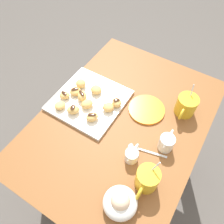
{
  "coord_description": "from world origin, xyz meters",
  "views": [
    {
      "loc": [
        0.48,
        0.24,
        1.58
      ],
      "look_at": [
        -0.01,
        -0.06,
        0.77
      ],
      "focal_mm": 35.92,
      "sensor_mm": 36.0,
      "label": 1
    }
  ],
  "objects": [
    {
      "name": "ground_plane",
      "position": [
        0.0,
        0.0,
        0.0
      ],
      "size": [
        8.0,
        8.0,
        0.0
      ],
      "primitive_type": "plane",
      "color": "#514C47"
    },
    {
      "name": "dining_table",
      "position": [
        0.0,
        0.0,
        0.59
      ],
      "size": [
        0.94,
        0.69,
        0.75
      ],
      "color": "brown",
      "rests_on": "ground_plane"
    },
    {
      "name": "beignet_10",
      "position": [
        0.09,
        -0.27,
        0.78
      ],
      "size": [
        0.05,
        0.05,
        0.03
      ],
      "primitive_type": "ellipsoid",
      "rotation": [
        0.0,
        0.0,
        3.07
      ],
      "color": "#E5B260",
      "rests_on": "pastry_plate_square"
    },
    {
      "name": "chocolate_drizzle_8",
      "position": [
        -0.05,
        -0.06,
        0.8
      ],
      "size": [
        0.04,
        0.03,
        0.0
      ],
      "primitive_type": "ellipsoid",
      "rotation": [
        0.0,
        0.0,
        2.51
      ],
      "color": "#381E11",
      "rests_on": "beignet_8"
    },
    {
      "name": "beignet_3",
      "position": [
        -0.06,
        -0.26,
        0.78
      ],
      "size": [
        0.07,
        0.07,
        0.04
      ],
      "primitive_type": "ellipsoid",
      "rotation": [
        0.0,
        0.0,
        5.62
      ],
      "color": "#E5B260",
      "rests_on": "pastry_plate_square"
    },
    {
      "name": "beignet_4",
      "position": [
        0.07,
        -0.11,
        0.78
      ],
      "size": [
        0.07,
        0.07,
        0.03
      ],
      "primitive_type": "ellipsoid",
      "rotation": [
        0.0,
        0.0,
        5.73
      ],
      "color": "#E5B260",
      "rests_on": "pastry_plate_square"
    },
    {
      "name": "chocolate_drizzle_4",
      "position": [
        0.07,
        -0.11,
        0.8
      ],
      "size": [
        0.03,
        0.04,
        0.0
      ],
      "primitive_type": "ellipsoid",
      "rotation": [
        0.0,
        0.0,
        5.28
      ],
      "color": "#381E11",
      "rests_on": "beignet_4"
    },
    {
      "name": "chocolate_drizzle_5",
      "position": [
        -0.01,
        -0.26,
        0.8
      ],
      "size": [
        0.04,
        0.04,
        0.0
      ],
      "primitive_type": "ellipsoid",
      "rotation": [
        0.0,
        0.0,
        2.44
      ],
      "color": "#381E11",
      "rests_on": "beignet_5"
    },
    {
      "name": "beignet_0",
      "position": [
        -0.07,
        -0.18,
        0.78
      ],
      "size": [
        0.06,
        0.06,
        0.04
      ],
      "primitive_type": "ellipsoid",
      "rotation": [
        0.0,
        0.0,
        1.32
      ],
      "color": "#E5B260",
      "rests_on": "pastry_plate_square"
    },
    {
      "name": "beignet_1",
      "position": [
        0.08,
        -0.2,
        0.78
      ],
      "size": [
        0.07,
        0.07,
        0.04
      ],
      "primitive_type": "ellipsoid",
      "rotation": [
        0.0,
        0.0,
        3.78
      ],
      "color": "#E5B260",
      "rests_on": "pastry_plate_square"
    },
    {
      "name": "cream_pitcher_white",
      "position": [
        0.02,
        0.21,
        0.79
      ],
      "size": [
        0.1,
        0.06,
        0.07
      ],
      "color": "silver",
      "rests_on": "dining_table"
    },
    {
      "name": "beignet_6",
      "position": [
        -0.01,
        -0.08,
        0.78
      ],
      "size": [
        0.05,
        0.05,
        0.04
      ],
      "primitive_type": "ellipsoid",
      "rotation": [
        0.0,
        0.0,
        4.72
      ],
      "color": "#E5B260",
      "rests_on": "pastry_plate_square"
    },
    {
      "name": "chocolate_sauce_pitcher",
      "position": [
        0.13,
        0.12,
        0.78
      ],
      "size": [
        0.09,
        0.05,
        0.06
      ],
      "color": "silver",
      "rests_on": "dining_table"
    },
    {
      "name": "beignet_8",
      "position": [
        -0.05,
        -0.06,
        0.78
      ],
      "size": [
        0.07,
        0.07,
        0.03
      ],
      "primitive_type": "ellipsoid",
      "rotation": [
        0.0,
        0.0,
        2.32
      ],
      "color": "#E5B260",
      "rests_on": "pastry_plate_square"
    },
    {
      "name": "loose_spoon_near_saucer",
      "position": [
        0.08,
        0.14,
        0.75
      ],
      "size": [
        0.05,
        0.16,
        0.01
      ],
      "color": "silver",
      "rests_on": "dining_table"
    },
    {
      "name": "chocolate_drizzle_1",
      "position": [
        0.08,
        -0.2,
        0.8
      ],
      "size": [
        0.04,
        0.03,
        0.0
      ],
      "primitive_type": "ellipsoid",
      "rotation": [
        0.0,
        0.0,
        3.53
      ],
      "color": "#381E11",
      "rests_on": "beignet_1"
    },
    {
      "name": "beignet_9",
      "position": [
        0.02,
        -0.17,
        0.78
      ],
      "size": [
        0.07,
        0.07,
        0.04
      ],
      "primitive_type": "ellipsoid",
      "rotation": [
        0.0,
        0.0,
        2.71
      ],
      "color": "#E5B260",
      "rests_on": "pastry_plate_square"
    },
    {
      "name": "chocolate_drizzle_7",
      "position": [
        0.04,
        -0.29,
        0.8
      ],
      "size": [
        0.02,
        0.04,
        0.0
      ],
      "primitive_type": "ellipsoid",
      "rotation": [
        0.0,
        0.0,
        1.34
      ],
      "color": "#381E11",
      "rests_on": "beignet_7"
    },
    {
      "name": "saucer_orange_left",
      "position": [
        -0.11,
        0.07,
        0.75
      ],
      "size": [
        0.16,
        0.16,
        0.01
      ],
      "primitive_type": "cylinder",
      "color": "orange",
      "rests_on": "dining_table"
    },
    {
      "name": "coffee_mug_mustard_right",
      "position": [
        0.19,
        0.21,
        0.8
      ],
      "size": [
        0.12,
        0.08,
        0.15
      ],
      "color": "gold",
      "rests_on": "dining_table"
    },
    {
      "name": "coffee_mug_mustard_left",
      "position": [
        -0.19,
        0.21,
        0.8
      ],
      "size": [
        0.13,
        0.09,
        0.14
      ],
      "color": "gold",
      "rests_on": "dining_table"
    },
    {
      "name": "pastry_plate_square",
      "position": [
        -0.01,
        -0.18,
        0.76
      ],
      "size": [
        0.31,
        0.31,
        0.02
      ],
      "primitive_type": "cube",
      "color": "silver",
      "rests_on": "dining_table"
    },
    {
      "name": "beignet_7",
      "position": [
        0.04,
        -0.29,
        0.78
      ],
      "size": [
        0.05,
        0.05,
        0.03
      ],
      "primitive_type": "ellipsoid",
      "rotation": [
        0.0,
        0.0,
        1.8
      ],
      "color": "#E5B260",
      "rests_on": "pastry_plate_square"
    },
    {
      "name": "beignet_2",
      "position": [
        0.0,
        -0.21,
        0.79
      ],
      "size": [
        0.07,
        0.07,
        0.04
      ],
      "primitive_type": "ellipsoid",
      "rotation": [
        0.0,
        0.0,
        3.79
      ],
      "color": "#E5B260",
      "rests_on": "pastry_plate_square"
    },
    {
      "name": "ice_cream_bowl",
      "position": [
        0.31,
        0.17,
        0.79
      ],
      "size": [
        0.12,
        0.12,
        0.09
      ],
      "color": "silver",
      "rests_on": "dining_table"
    },
    {
      "name": "chocolate_drizzle_2",
      "position": [
        0.0,
        -0.21,
        0.81
      ],
      "size": [
        0.03,
        0.04,
        0.0
      ],
      "primitive_type": "ellipsoid",
      "rotation": [
        0.0,
        0.0,
        4.28
      ],
      "color": "#381E11",
      "rests_on": "beignet_2"
    },
    {
      "name": "beignet_5",
      "position": [
        -0.01,
        -0.26,
        0.78
      ],
      "size": [
        0.06,
        0.06,
        0.03
      ],
      "primitive_type": "ellipsoid",
      "rotation": [
        0.0,
        0.0,
        2.86
      ],
      "color": "#E5B260",
      "rests_on": "pastry_plate_square"
    }
  ]
}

